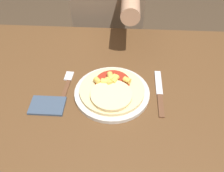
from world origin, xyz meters
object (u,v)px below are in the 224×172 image
object	(u,v)px
plate	(112,93)
pizza	(112,90)
fork	(66,86)
knife	(160,93)
dining_table	(104,117)
person_diner	(109,13)

from	to	relation	value
plate	pizza	xyz separation A→B (m)	(-0.00, -0.00, 0.02)
plate	fork	world-z (taller)	plate
knife	dining_table	bearing A→B (deg)	-174.12
dining_table	person_diner	size ratio (longest dim) A/B	0.87
knife	fork	bearing A→B (deg)	176.92
dining_table	fork	size ratio (longest dim) A/B	6.08
knife	person_diner	world-z (taller)	person_diner
dining_table	fork	distance (m)	0.18
fork	person_diner	xyz separation A→B (m)	(0.11, 0.56, -0.02)
plate	person_diner	bearing A→B (deg)	94.67
knife	person_diner	xyz separation A→B (m)	(-0.21, 0.58, -0.02)
fork	knife	size ratio (longest dim) A/B	0.80
fork	knife	xyz separation A→B (m)	(0.33, -0.02, 0.00)
plate	fork	size ratio (longest dim) A/B	1.45
dining_table	knife	xyz separation A→B (m)	(0.19, 0.02, 0.12)
dining_table	plate	world-z (taller)	plate
plate	fork	distance (m)	0.17
plate	knife	world-z (taller)	plate
dining_table	pizza	world-z (taller)	pizza
dining_table	pizza	distance (m)	0.14
pizza	knife	world-z (taller)	pizza
dining_table	pizza	bearing A→B (deg)	9.82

